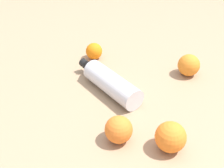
{
  "coord_description": "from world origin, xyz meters",
  "views": [
    {
      "loc": [
        0.1,
        0.86,
        0.59
      ],
      "look_at": [
        0.01,
        0.04,
        0.04
      ],
      "focal_mm": 48.18,
      "sensor_mm": 36.0,
      "label": 1
    }
  ],
  "objects_px": {
    "orange_2": "(119,130)",
    "orange_3": "(171,137)",
    "orange_1": "(189,65)",
    "water_bottle": "(108,81)",
    "orange_0": "(94,51)"
  },
  "relations": [
    {
      "from": "orange_2",
      "to": "orange_3",
      "type": "distance_m",
      "value": 0.14
    },
    {
      "from": "orange_1",
      "to": "orange_3",
      "type": "xyz_separation_m",
      "value": [
        0.17,
        0.36,
        0.0
      ]
    },
    {
      "from": "water_bottle",
      "to": "orange_3",
      "type": "bearing_deg",
      "value": 174.45
    },
    {
      "from": "water_bottle",
      "to": "orange_3",
      "type": "xyz_separation_m",
      "value": [
        -0.13,
        0.29,
        0.0
      ]
    },
    {
      "from": "orange_0",
      "to": "orange_2",
      "type": "height_order",
      "value": "orange_2"
    },
    {
      "from": "orange_0",
      "to": "orange_2",
      "type": "distance_m",
      "value": 0.47
    },
    {
      "from": "water_bottle",
      "to": "orange_2",
      "type": "height_order",
      "value": "orange_2"
    },
    {
      "from": "orange_1",
      "to": "orange_3",
      "type": "height_order",
      "value": "orange_3"
    },
    {
      "from": "orange_2",
      "to": "orange_3",
      "type": "xyz_separation_m",
      "value": [
        -0.13,
        0.05,
        0.0
      ]
    },
    {
      "from": "water_bottle",
      "to": "orange_2",
      "type": "relative_size",
      "value": 3.7
    },
    {
      "from": "orange_1",
      "to": "orange_3",
      "type": "relative_size",
      "value": 0.96
    },
    {
      "from": "water_bottle",
      "to": "orange_1",
      "type": "relative_size",
      "value": 3.55
    },
    {
      "from": "orange_1",
      "to": "orange_2",
      "type": "height_order",
      "value": "orange_1"
    },
    {
      "from": "water_bottle",
      "to": "orange_1",
      "type": "distance_m",
      "value": 0.31
    },
    {
      "from": "water_bottle",
      "to": "orange_1",
      "type": "height_order",
      "value": "orange_1"
    }
  ]
}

